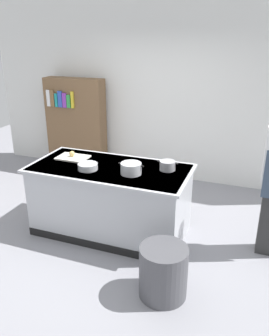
% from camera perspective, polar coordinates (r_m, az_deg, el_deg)
% --- Properties ---
extents(ground_plane, '(10.00, 10.00, 0.00)m').
position_cam_1_polar(ground_plane, '(4.61, -3.84, -10.32)').
color(ground_plane, gray).
extents(back_wall, '(6.40, 0.12, 3.00)m').
position_cam_1_polar(back_wall, '(5.96, 4.27, 12.51)').
color(back_wall, white).
rests_on(back_wall, ground_plane).
extents(counter_island, '(1.98, 0.98, 0.90)m').
position_cam_1_polar(counter_island, '(4.39, -4.00, -5.16)').
color(counter_island, '#B7BABF').
rests_on(counter_island, ground_plane).
extents(cutting_board, '(0.40, 0.28, 0.02)m').
position_cam_1_polar(cutting_board, '(4.57, -10.21, 1.73)').
color(cutting_board, silver).
rests_on(cutting_board, counter_island).
extents(onion, '(0.07, 0.07, 0.07)m').
position_cam_1_polar(onion, '(4.57, -10.36, 2.34)').
color(onion, tan).
rests_on(onion, cutting_board).
extents(stock_pot, '(0.31, 0.24, 0.13)m').
position_cam_1_polar(stock_pot, '(3.98, -0.58, -0.08)').
color(stock_pot, '#B7BABF').
rests_on(stock_pot, counter_island).
extents(sauce_pan, '(0.26, 0.19, 0.11)m').
position_cam_1_polar(sauce_pan, '(4.11, 5.51, 0.41)').
color(sauce_pan, '#99999E').
rests_on(sauce_pan, counter_island).
extents(mixing_bowl, '(0.24, 0.24, 0.08)m').
position_cam_1_polar(mixing_bowl, '(4.15, -7.77, 0.25)').
color(mixing_bowl, '#B7BABF').
rests_on(mixing_bowl, counter_island).
extents(trash_bin, '(0.48, 0.48, 0.54)m').
position_cam_1_polar(trash_bin, '(3.50, 4.80, -16.80)').
color(trash_bin, '#4C4C51').
rests_on(trash_bin, ground_plane).
extents(bookshelf, '(1.10, 0.31, 1.70)m').
position_cam_1_polar(bookshelf, '(6.41, -9.68, 7.00)').
color(bookshelf, brown).
rests_on(bookshelf, ground_plane).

